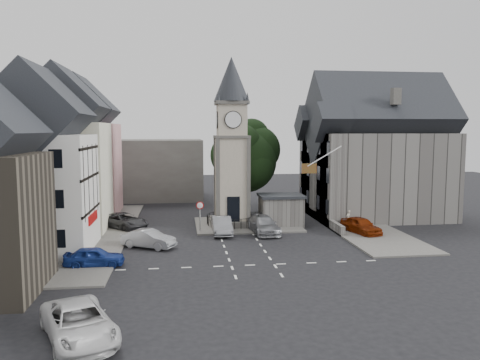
{
  "coord_description": "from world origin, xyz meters",
  "views": [
    {
      "loc": [
        -4.89,
        -36.81,
        9.4
      ],
      "look_at": [
        0.44,
        5.0,
        4.83
      ],
      "focal_mm": 35.0,
      "sensor_mm": 36.0,
      "label": 1
    }
  ],
  "objects": [
    {
      "name": "car_west_grey",
      "position": [
        -10.37,
        8.0,
        0.74
      ],
      "size": [
        5.56,
        5.45,
        1.48
      ],
      "primitive_type": "imported",
      "rotation": [
        0.0,
        0.0,
        0.81
      ],
      "color": "#313033",
      "rests_on": "ground"
    },
    {
      "name": "car_west_blue",
      "position": [
        -10.87,
        -4.43,
        0.69
      ],
      "size": [
        4.04,
        1.63,
        1.38
      ],
      "primitive_type": "imported",
      "rotation": [
        0.0,
        0.0,
        1.57
      ],
      "color": "navy",
      "rests_on": "ground"
    },
    {
      "name": "terrace_tudor",
      "position": [
        -15.5,
        0.0,
        6.19
      ],
      "size": [
        8.1,
        7.6,
        12.0
      ],
      "color": "silver",
      "rests_on": "ground"
    },
    {
      "name": "pavement_west",
      "position": [
        -12.5,
        6.0,
        0.07
      ],
      "size": [
        6.0,
        30.0,
        0.14
      ],
      "primitive_type": "cube",
      "color": "#595651",
      "rests_on": "ground"
    },
    {
      "name": "car_island_east",
      "position": [
        2.5,
        4.39,
        0.78
      ],
      "size": [
        2.68,
        5.55,
        1.56
      ],
      "primitive_type": "imported",
      "rotation": [
        0.0,
        0.0,
        0.1
      ],
      "color": "gray",
      "rests_on": "ground"
    },
    {
      "name": "van_sw_white",
      "position": [
        -9.5,
        -16.0,
        0.8
      ],
      "size": [
        4.7,
        6.31,
        1.59
      ],
      "primitive_type": "imported",
      "rotation": [
        0.0,
        0.0,
        0.41
      ],
      "color": "silver",
      "rests_on": "ground"
    },
    {
      "name": "stone_shelter",
      "position": [
        4.8,
        7.5,
        1.55
      ],
      "size": [
        4.3,
        3.3,
        3.08
      ],
      "color": "#585451",
      "rests_on": "ground"
    },
    {
      "name": "flagpole",
      "position": [
        8.0,
        4.0,
        7.0
      ],
      "size": [
        3.68,
        0.1,
        2.74
      ],
      "color": "white",
      "rests_on": "ground"
    },
    {
      "name": "central_island",
      "position": [
        1.5,
        8.0,
        0.08
      ],
      "size": [
        10.0,
        8.0,
        0.16
      ],
      "primitive_type": "cube",
      "color": "#595651",
      "rests_on": "ground"
    },
    {
      "name": "east_building",
      "position": [
        15.59,
        11.0,
        6.26
      ],
      "size": [
        14.4,
        11.4,
        12.6
      ],
      "color": "#585451",
      "rests_on": "ground"
    },
    {
      "name": "car_west_silver",
      "position": [
        -7.5,
        0.32,
        0.72
      ],
      "size": [
        4.58,
        3.42,
        1.44
      ],
      "primitive_type": "imported",
      "rotation": [
        0.0,
        0.0,
        1.08
      ],
      "color": "#9FA1A6",
      "rests_on": "ground"
    },
    {
      "name": "car_island_silver",
      "position": [
        -1.29,
        4.5,
        0.78
      ],
      "size": [
        1.67,
        4.75,
        1.56
      ],
      "primitive_type": "imported",
      "rotation": [
        0.0,
        0.0,
        -0.0
      ],
      "color": "gray",
      "rests_on": "ground"
    },
    {
      "name": "town_tree",
      "position": [
        2.0,
        13.0,
        6.97
      ],
      "size": [
        7.2,
        7.2,
        10.8
      ],
      "color": "black",
      "rests_on": "ground"
    },
    {
      "name": "car_east_red",
      "position": [
        11.21,
        3.0,
        0.76
      ],
      "size": [
        2.96,
        4.81,
        1.53
      ],
      "primitive_type": "imported",
      "rotation": [
        0.0,
        0.0,
        0.28
      ],
      "color": "maroon",
      "rests_on": "ground"
    },
    {
      "name": "clock_tower",
      "position": [
        0.0,
        7.99,
        8.12
      ],
      "size": [
        4.86,
        4.86,
        16.25
      ],
      "color": "#4C4944",
      "rests_on": "ground"
    },
    {
      "name": "warning_sign_post",
      "position": [
        -3.2,
        5.43,
        2.03
      ],
      "size": [
        0.7,
        0.19,
        2.85
      ],
      "color": "black",
      "rests_on": "ground"
    },
    {
      "name": "pedestrian",
      "position": [
        11.15,
        6.08,
        0.82
      ],
      "size": [
        0.72,
        0.65,
        1.64
      ],
      "primitive_type": "imported",
      "rotation": [
        0.0,
        0.0,
        3.71
      ],
      "color": "beige",
      "rests_on": "ground"
    },
    {
      "name": "terrace_pink",
      "position": [
        -15.5,
        16.0,
        6.58
      ],
      "size": [
        8.1,
        7.6,
        12.8
      ],
      "color": "tan",
      "rests_on": "ground"
    },
    {
      "name": "backdrop_west",
      "position": [
        -12.0,
        28.0,
        4.0
      ],
      "size": [
        20.0,
        10.0,
        8.0
      ],
      "primitive_type": "cube",
      "color": "#4C4944",
      "rests_on": "ground"
    },
    {
      "name": "road_markings",
      "position": [
        0.0,
        -5.5,
        0.01
      ],
      "size": [
        20.0,
        8.0,
        0.01
      ],
      "primitive_type": "cube",
      "color": "silver",
      "rests_on": "ground"
    },
    {
      "name": "ground",
      "position": [
        0.0,
        0.0,
        0.0
      ],
      "size": [
        120.0,
        120.0,
        0.0
      ],
      "primitive_type": "plane",
      "color": "black",
      "rests_on": "ground"
    },
    {
      "name": "pavement_east",
      "position": [
        12.0,
        8.0,
        0.07
      ],
      "size": [
        6.0,
        26.0,
        0.14
      ],
      "primitive_type": "cube",
      "color": "#595651",
      "rests_on": "ground"
    },
    {
      "name": "terrace_cream",
      "position": [
        -15.5,
        8.0,
        6.58
      ],
      "size": [
        8.1,
        7.6,
        12.8
      ],
      "color": "beige",
      "rests_on": "ground"
    },
    {
      "name": "east_boundary_wall",
      "position": [
        9.2,
        10.0,
        0.45
      ],
      "size": [
        0.4,
        16.0,
        0.9
      ],
      "primitive_type": "cube",
      "color": "#585451",
      "rests_on": "ground"
    }
  ]
}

